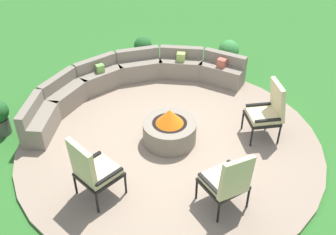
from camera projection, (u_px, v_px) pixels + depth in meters
The scene contains 9 objects.
ground_plane at pixel (170, 143), 7.37m from camera, with size 24.00×24.00×0.00m, color #2D6B28.
patio_circle at pixel (170, 142), 7.36m from camera, with size 5.59×5.59×0.06m, color gray.
fire_pit at pixel (170, 129), 7.18m from camera, with size 0.98×0.98×0.69m.
curved_stone_bench at pixel (129, 81), 8.55m from camera, with size 4.70×2.67×0.68m.
lounge_chair_front_left at pixel (93, 170), 5.88m from camera, with size 0.83×0.84×1.16m.
lounge_chair_front_right at pixel (228, 181), 5.74m from camera, with size 0.79×0.80×1.07m.
lounge_chair_back_left at pixel (268, 110), 7.14m from camera, with size 0.61×0.57×1.13m.
potted_plant_1 at pixel (143, 49), 9.73m from camera, with size 0.45×0.45×0.69m.
potted_plant_2 at pixel (229, 53), 9.59m from camera, with size 0.50×0.50×0.69m.
Camera 1 is at (-0.84, -5.63, 4.71)m, focal length 42.12 mm.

